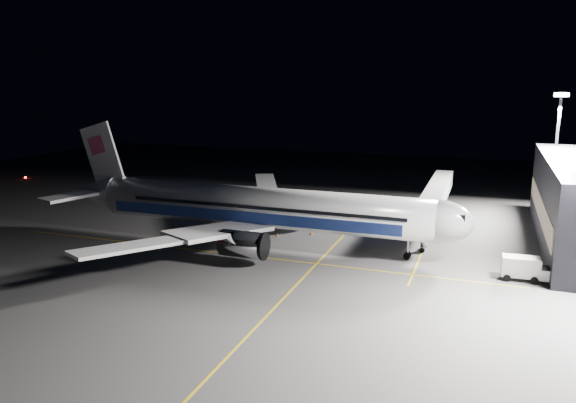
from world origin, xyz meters
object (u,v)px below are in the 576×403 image
at_px(floodlight_mast_north, 556,143).
at_px(baggage_tug, 314,209).
at_px(airliner, 254,207).
at_px(jet_bridge, 434,198).
at_px(safety_cone_c, 311,232).
at_px(safety_cone_b, 277,235).
at_px(safety_cone_a, 264,217).
at_px(service_truck, 525,268).

height_order(floodlight_mast_north, baggage_tug, floodlight_mast_north).
height_order(airliner, jet_bridge, airliner).
xyz_separation_m(jet_bridge, safety_cone_c, (-16.74, -11.27, -4.24)).
relative_size(safety_cone_b, safety_cone_c, 0.81).
relative_size(airliner, jet_bridge, 1.79).
bearing_deg(floodlight_mast_north, safety_cone_c, -144.04).
bearing_deg(floodlight_mast_north, safety_cone_a, -157.52).
height_order(floodlight_mast_north, service_truck, floodlight_mast_north).
distance_m(jet_bridge, safety_cone_a, 27.84).
xyz_separation_m(floodlight_mast_north, service_truck, (-5.55, -35.40, -10.89)).
bearing_deg(safety_cone_c, floodlight_mast_north, 35.96).
relative_size(floodlight_mast_north, safety_cone_c, 30.67).
xyz_separation_m(jet_bridge, safety_cone_a, (-27.10, -4.74, -4.29)).
distance_m(floodlight_mast_north, safety_cone_a, 50.28).
bearing_deg(safety_cone_b, floodlight_mast_north, 35.58).
distance_m(floodlight_mast_north, safety_cone_c, 44.57).
distance_m(service_truck, safety_cone_a, 42.96).
height_order(safety_cone_b, safety_cone_c, safety_cone_c).
bearing_deg(baggage_tug, airliner, -97.16).
xyz_separation_m(service_truck, safety_cone_c, (-29.19, 10.20, -1.14)).
relative_size(jet_bridge, safety_cone_b, 62.71).
distance_m(airliner, safety_cone_c, 10.47).
height_order(safety_cone_a, safety_cone_b, safety_cone_a).
distance_m(airliner, baggage_tug, 20.09).
xyz_separation_m(airliner, jet_bridge, (23.08, 18.06, -0.58)).
height_order(jet_bridge, floodlight_mast_north, floodlight_mast_north).
xyz_separation_m(airliner, safety_cone_b, (1.95, 4.00, -4.89)).
bearing_deg(jet_bridge, safety_cone_c, -146.05).
height_order(airliner, safety_cone_a, airliner).
bearing_deg(floodlight_mast_north, airliner, -142.09).
bearing_deg(jet_bridge, floodlight_mast_north, 37.74).
xyz_separation_m(airliner, service_truck, (35.53, -3.41, -3.68)).
bearing_deg(safety_cone_b, airliner, -116.04).
xyz_separation_m(baggage_tug, safety_cone_b, (-1.03, -15.41, -0.65)).
bearing_deg(jet_bridge, safety_cone_b, -146.36).
relative_size(safety_cone_a, safety_cone_c, 0.88).
height_order(airliner, baggage_tug, airliner).
bearing_deg(service_truck, safety_cone_a, 154.68).
bearing_deg(airliner, service_truck, -5.49).
relative_size(service_truck, safety_cone_c, 8.16).
height_order(jet_bridge, safety_cone_a, jet_bridge).
bearing_deg(baggage_tug, floodlight_mast_north, 19.85).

